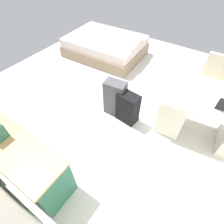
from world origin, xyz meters
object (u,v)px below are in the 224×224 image
Objects in this scene: desk at (206,120)px; suitcase_spare_grey at (115,98)px; credenza at (13,153)px; computer_mouse at (207,101)px; bed at (106,46)px; office_chair at (209,84)px; suitcase_black at (128,108)px.

desk reaches higher than suitcase_spare_grey.
credenza is 18.00× the size of computer_mouse.
credenza is at bearing 104.10° from bed.
suitcase_spare_grey is at bearing 43.12° from office_chair.
office_chair is 0.48× the size of bed.
office_chair is 0.52× the size of credenza.
office_chair is at bearing -122.20° from credenza.
bed is at bearing -56.07° from suitcase_spare_grey.
suitcase_black is 5.81× the size of computer_mouse.
computer_mouse is (-0.05, 0.90, 0.32)m from office_chair.
bed is (0.82, -3.28, -0.12)m from credenza.
suitcase_spare_grey is at bearing 6.52° from computer_mouse.
computer_mouse reaches higher than suitcase_black.
bed and suitcase_black have the same top height.
desk is at bearing -172.85° from suitcase_spare_grey.
computer_mouse is (-2.68, 1.31, 0.50)m from bed.
computer_mouse is (-1.86, -1.97, 0.38)m from credenza.
suitcase_black is at bearing 11.89° from computer_mouse.
suitcase_spare_grey is (1.28, 1.20, -0.08)m from office_chair.
desk is at bearing -155.97° from suitcase_black.
suitcase_spare_grey reaches higher than suitcase_black.
office_chair is at bearing 171.09° from bed.
office_chair is at bearing -78.91° from desk.
office_chair reaches higher than bed.
desk is 15.02× the size of computer_mouse.
credenza is 1.82m from suitcase_black.
computer_mouse is at bearing 93.39° from office_chair.
suitcase_spare_grey is 1.42m from computer_mouse.
bed is 2.90× the size of suitcase_spare_grey.
computer_mouse is at bearing 18.70° from desk.
suitcase_spare_grey is (1.45, 0.34, -0.04)m from desk.
bed is 2.32m from suitcase_black.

